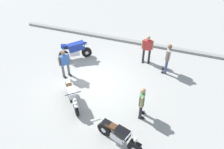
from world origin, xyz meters
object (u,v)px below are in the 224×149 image
motorcycle_blue_sportbike (75,50)px  person_in_red_shirt (147,48)px  motorcycle_black_cruiser (119,135)px  person_in_green_shirt (142,101)px  motorcycle_silver_cruiser (72,95)px  person_in_gray_shirt (168,57)px  person_in_blue_shirt (65,63)px

motorcycle_blue_sportbike → person_in_red_shirt: size_ratio=1.00×
motorcycle_black_cruiser → motorcycle_blue_sportbike: bearing=149.1°
motorcycle_black_cruiser → person_in_green_shirt: 1.79m
motorcycle_black_cruiser → motorcycle_silver_cruiser: bearing=170.7°
motorcycle_black_cruiser → person_in_red_shirt: bearing=109.3°
person_in_green_shirt → person_in_gray_shirt: bearing=73.4°
motorcycle_blue_sportbike → person_in_green_shirt: size_ratio=1.05×
motorcycle_silver_cruiser → person_in_red_shirt: (2.53, 4.39, 0.45)m
motorcycle_blue_sportbike → person_in_red_shirt: 4.17m
motorcycle_silver_cruiser → motorcycle_black_cruiser: size_ratio=0.82×
person_in_gray_shirt → motorcycle_black_cruiser: bearing=79.0°
person_in_gray_shirt → motorcycle_silver_cruiser: bearing=45.8°
motorcycle_black_cruiser → person_in_gray_shirt: 5.32m
person_in_gray_shirt → person_in_blue_shirt: size_ratio=1.10×
person_in_gray_shirt → person_in_blue_shirt: bearing=23.4°
motorcycle_blue_sportbike → motorcycle_black_cruiser: motorcycle_blue_sportbike is taller
person_in_blue_shirt → person_in_red_shirt: 4.62m
motorcycle_silver_cruiser → person_in_gray_shirt: 5.38m
motorcycle_blue_sportbike → motorcycle_black_cruiser: bearing=-84.0°
motorcycle_blue_sportbike → person_in_blue_shirt: (0.26, -1.67, 0.30)m
person_in_green_shirt → person_in_gray_shirt: person_in_gray_shirt is taller
motorcycle_silver_cruiser → person_in_green_shirt: bearing=54.6°
motorcycle_silver_cruiser → person_in_blue_shirt: person_in_blue_shirt is taller
person_in_blue_shirt → person_in_gray_shirt: bearing=57.5°
person_in_blue_shirt → motorcycle_black_cruiser: bearing=-3.5°
motorcycle_blue_sportbike → motorcycle_silver_cruiser: (1.49, -3.37, -0.07)m
motorcycle_black_cruiser → person_in_gray_shirt: person_in_gray_shirt is taller
motorcycle_black_cruiser → person_in_green_shirt: person_in_green_shirt is taller
motorcycle_silver_cruiser → motorcycle_black_cruiser: same height
person_in_blue_shirt → person_in_red_shirt: person_in_red_shirt is taller
motorcycle_black_cruiser → person_in_gray_shirt: bearing=96.1°
motorcycle_black_cruiser → person_in_blue_shirt: size_ratio=1.28×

